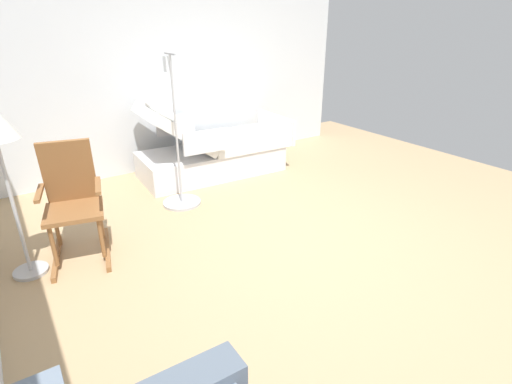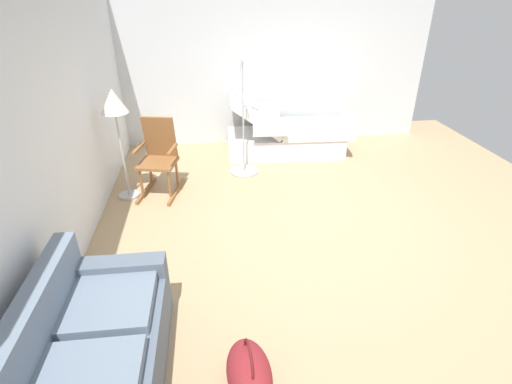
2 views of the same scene
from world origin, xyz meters
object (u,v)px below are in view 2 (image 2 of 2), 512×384
at_px(hospital_bed, 285,135).
at_px(iv_pole, 244,157).
at_px(couch, 93,359).
at_px(rocking_chair, 159,157).
at_px(duffel_bag, 249,373).
at_px(floor_lamp, 115,109).

height_order(hospital_bed, iv_pole, iv_pole).
bearing_deg(iv_pole, hospital_bed, -48.40).
relative_size(hospital_bed, couch, 1.30).
distance_m(couch, rocking_chair, 3.10).
xyz_separation_m(couch, duffel_bag, (-0.13, -1.07, -0.15)).
distance_m(floor_lamp, iv_pole, 2.01).
distance_m(rocking_chair, floor_lamp, 0.86).
bearing_deg(rocking_chair, iv_pole, -69.16).
bearing_deg(duffel_bag, rocking_chair, 15.11).
xyz_separation_m(couch, iv_pole, (3.54, -1.41, -0.06)).
bearing_deg(hospital_bed, rocking_chair, 120.16).
relative_size(hospital_bed, floor_lamp, 1.42).
relative_size(rocking_chair, iv_pole, 0.62).
xyz_separation_m(hospital_bed, floor_lamp, (-1.28, 2.44, 0.91)).
relative_size(hospital_bed, duffel_bag, 3.61).
distance_m(duffel_bag, iv_pole, 3.69).
distance_m(rocking_chair, iv_pole, 1.32).
relative_size(couch, iv_pole, 0.96).
bearing_deg(rocking_chair, hospital_bed, -59.84).
bearing_deg(hospital_bed, floor_lamp, 117.60).
bearing_deg(floor_lamp, hospital_bed, -62.40).
height_order(couch, iv_pole, iv_pole).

